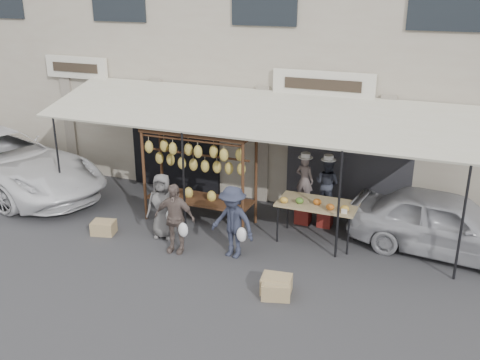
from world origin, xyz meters
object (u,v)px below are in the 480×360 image
Objects in this scene: crate_near_b at (276,290)px; crate_far at (104,228)px; banana_rack at (198,159)px; customer_right at (233,222)px; customer_mid at (175,218)px; customer_left at (163,206)px; vendor_right at (327,184)px; sedan at (446,224)px; produce_table at (317,205)px; crate_near_a at (276,285)px; vendor_left at (305,180)px.

crate_far is at bearing 167.50° from crate_near_b.
customer_right is at bearing -42.28° from banana_rack.
customer_left is at bearing 132.88° from customer_mid.
customer_right is at bearing 139.62° from crate_near_b.
vendor_right is 3.74m from customer_left.
vendor_right is 2.35× the size of crate_near_b.
customer_mid is (0.21, -1.53, -0.81)m from banana_rack.
crate_far is (-3.11, -0.15, -0.62)m from customer_right.
produce_table is at bearing 107.65° from sedan.
banana_rack reaches higher than crate_near_a.
sedan is (2.60, 0.53, -0.21)m from produce_table.
crate_near_b is at bearing 144.22° from sedan.
sedan is (2.60, -0.34, -0.39)m from vendor_right.
customer_mid is 0.98× the size of customer_right.
vendor_left reaches higher than crate_far.
produce_table is at bearing 17.90° from crate_far.
sedan is (3.13, -0.32, -0.40)m from vendor_left.
vendor_right reaches higher than produce_table.
produce_table is 3.04m from customer_mid.
customer_mid reaches higher than crate_near_a.
customer_left reaches higher than crate_near_b.
banana_rack is 1.75m from customer_mid.
customer_right reaches higher than customer_left.
customer_right reaches higher than customer_mid.
vendor_right reaches higher than customer_mid.
crate_near_b is at bearing -30.03° from customer_right.
customer_left reaches higher than crate_near_a.
vendor_right is at bearing 19.70° from customer_left.
crate_near_a is at bearing 142.21° from sedan.
sedan reaches higher than crate_near_a.
produce_table is 2.66m from sedan.
vendor_right is at bearing 27.25° from crate_far.
customer_left is 3.36m from crate_near_a.
customer_right is 2.85× the size of crate_near_a.
customer_right is 1.73m from crate_near_a.
banana_rack is 2.22× the size of vendor_left.
banana_rack is 4.83× the size of crate_near_a.
crate_near_b is 4.03m from sedan.
vendor_right is 0.80× the size of customer_mid.
crate_near_b is 1.02× the size of crate_far.
vendor_left is (-0.53, 0.85, 0.20)m from produce_table.
vendor_left is 0.97× the size of vendor_right.
crate_near_a is at bearing -92.89° from produce_table.
customer_left reaches higher than crate_far.
customer_left is 3.46m from crate_near_b.
customer_left is (-2.66, -1.91, -0.33)m from vendor_left.
customer_left is at bearing 16.74° from crate_far.
vendor_left reaches higher than crate_near_a.
customer_left is at bearing -177.55° from customer_right.
crate_near_b reaches higher than crate_far.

